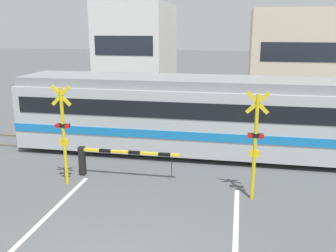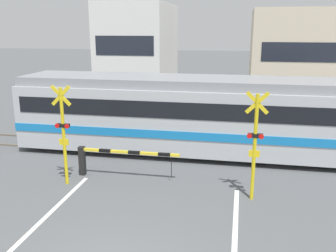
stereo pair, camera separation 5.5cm
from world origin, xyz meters
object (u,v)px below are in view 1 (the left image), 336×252
object	(u,v)px
crossing_barrier_near	(107,157)
commuter_train	(198,113)
crossing_barrier_far	(226,119)
crossing_signal_left	(63,131)
crossing_signal_right	(255,141)
pedestrian	(193,105)

from	to	relation	value
crossing_barrier_near	commuter_train	bearing A→B (deg)	48.91
crossing_barrier_far	crossing_signal_left	distance (m)	8.88
crossing_barrier_near	crossing_signal_right	bearing A→B (deg)	-9.67
commuter_train	crossing_barrier_near	world-z (taller)	commuter_train
commuter_train	crossing_signal_left	xyz separation A→B (m)	(-3.95, -4.09, 0.16)
crossing_barrier_near	pedestrian	world-z (taller)	pedestrian
crossing_barrier_far	crossing_signal_right	bearing A→B (deg)	-81.23
commuter_train	pedestrian	size ratio (longest dim) A/B	9.16
crossing_barrier_near	pedestrian	xyz separation A→B (m)	(1.96, 8.66, 0.19)
crossing_signal_left	crossing_barrier_near	bearing A→B (deg)	37.17
crossing_barrier_far	pedestrian	distance (m)	2.95
crossing_signal_right	pedestrian	world-z (taller)	crossing_signal_right
crossing_barrier_far	crossing_signal_right	distance (m)	7.44
crossing_signal_right	commuter_train	bearing A→B (deg)	117.78
crossing_signal_right	crossing_barrier_near	bearing A→B (deg)	170.33
crossing_signal_left	crossing_signal_right	bearing A→B (deg)	0.00
commuter_train	crossing_barrier_near	size ratio (longest dim) A/B	4.12
commuter_train	crossing_barrier_near	bearing A→B (deg)	-131.09
crossing_barrier_near	crossing_barrier_far	bearing A→B (deg)	58.93
crossing_barrier_near	crossing_barrier_far	size ratio (longest dim) A/B	1.00
crossing_signal_right	crossing_barrier_far	bearing A→B (deg)	98.77
crossing_barrier_far	crossing_signal_right	xyz separation A→B (m)	(1.12, -7.27, 1.11)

